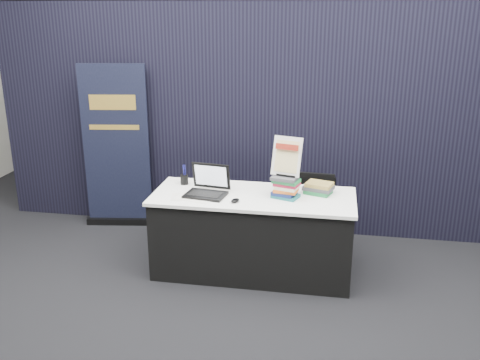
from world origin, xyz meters
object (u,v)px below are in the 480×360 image
Objects in this scene: book_stack_short at (318,188)px; pullup_banner at (117,156)px; stacking_chair at (315,212)px; book_stack_tall at (286,187)px; display_table at (253,234)px; laptop at (207,188)px; info_sign at (287,157)px.

pullup_banner is (-2.20, 0.71, -0.01)m from book_stack_short.
book_stack_tall is at bearing -113.64° from stacking_chair.
book_stack_short reaches higher than display_table.
stacking_chair is at bearing 35.77° from laptop.
display_table is 4.73× the size of laptop.
stacking_chair is (2.17, -0.41, -0.35)m from pullup_banner.
laptop is 1.14m from stacking_chair.
display_table is 0.72m from book_stack_short.
display_table is 5.13× the size of info_sign.
book_stack_short is at bearing 15.01° from display_table.
pullup_banner is at bearing 170.53° from info_sign.
laptop is at bearing -168.03° from book_stack_short.
display_table is 0.55m from book_stack_tall.
info_sign is (-0.28, -0.14, 0.31)m from book_stack_short.
book_stack_short is at bearing 31.38° from book_stack_tall.
pullup_banner reaches higher than book_stack_tall.
book_stack_short is 0.77× the size of info_sign.
laptop is 0.48× the size of stacking_chair.
pullup_banner is (-1.92, 0.85, -0.32)m from info_sign.
stacking_chair is at bearing 40.10° from display_table.
stacking_chair is (0.25, 0.47, -0.40)m from book_stack_tall.
info_sign is (0.70, 0.07, 0.30)m from laptop.
book_stack_short is 0.15× the size of pullup_banner.
laptop is at bearing -160.05° from info_sign.
laptop is 1.41× the size of book_stack_short.
display_table is at bearing 15.28° from laptop.
book_stack_tall is at bearing -33.14° from pullup_banner.
book_stack_tall is 0.67m from stacking_chair.
info_sign is at bearing -153.44° from book_stack_short.
laptop is at bearing -147.35° from stacking_chair.
book_stack_tall reaches higher than display_table.
display_table is at bearing -36.35° from pullup_banner.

